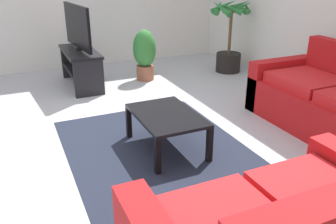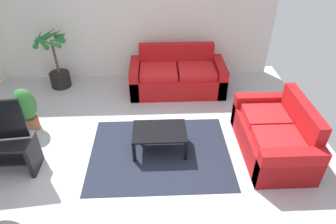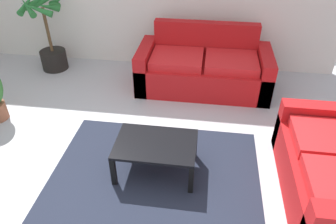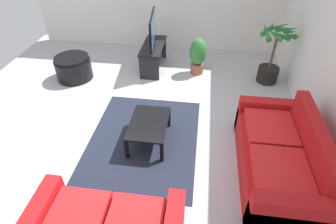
{
  "view_description": "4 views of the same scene",
  "coord_description": "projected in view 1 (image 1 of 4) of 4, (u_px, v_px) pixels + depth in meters",
  "views": [
    {
      "loc": [
        3.34,
        -0.83,
        1.7
      ],
      "look_at": [
        0.65,
        0.39,
        0.46
      ],
      "focal_mm": 37.48,
      "sensor_mm": 36.0,
      "label": 1
    },
    {
      "loc": [
        0.48,
        -3.09,
        3.24
      ],
      "look_at": [
        0.64,
        0.59,
        0.62
      ],
      "focal_mm": 31.34,
      "sensor_mm": 36.0,
      "label": 2
    },
    {
      "loc": [
        0.96,
        -1.96,
        2.49
      ],
      "look_at": [
        0.6,
        0.67,
        0.62
      ],
      "focal_mm": 33.72,
      "sensor_mm": 36.0,
      "label": 3
    },
    {
      "loc": [
        3.53,
        1.15,
        3.02
      ],
      "look_at": [
        0.57,
        0.75,
        0.66
      ],
      "focal_mm": 28.82,
      "sensor_mm": 36.0,
      "label": 4
    }
  ],
  "objects": [
    {
      "name": "ground_plane",
      "position": [
        110.0,
        136.0,
        3.78
      ],
      "size": [
        6.6,
        6.6,
        0.0
      ],
      "primitive_type": "plane",
      "color": "#B2B2B7"
    },
    {
      "name": "tv_stand",
      "position": [
        81.0,
        63.0,
        5.24
      ],
      "size": [
        1.1,
        0.45,
        0.55
      ],
      "color": "black",
      "rests_on": "ground"
    },
    {
      "name": "coffee_table",
      "position": [
        166.0,
        119.0,
        3.4
      ],
      "size": [
        0.83,
        0.57,
        0.38
      ],
      "color": "black",
      "rests_on": "ground"
    },
    {
      "name": "tv",
      "position": [
        77.0,
        27.0,
        5.03
      ],
      "size": [
        1.08,
        0.15,
        0.65
      ],
      "color": "black",
      "rests_on": "tv_stand"
    },
    {
      "name": "potted_plant_small",
      "position": [
        145.0,
        53.0,
        5.49
      ],
      "size": [
        0.36,
        0.36,
        0.79
      ],
      "color": "brown",
      "rests_on": "ground"
    },
    {
      "name": "potted_palm",
      "position": [
        230.0,
        41.0,
        5.9
      ],
      "size": [
        0.75,
        0.73,
        1.21
      ],
      "color": "black",
      "rests_on": "ground"
    },
    {
      "name": "area_rug",
      "position": [
        157.0,
        150.0,
        3.49
      ],
      "size": [
        2.2,
        1.7,
        0.01
      ],
      "primitive_type": "cube",
      "color": "#1E2333",
      "rests_on": "ground"
    }
  ]
}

